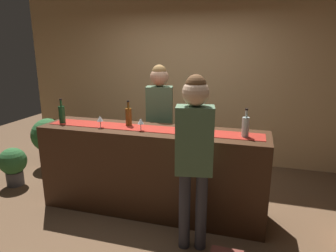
# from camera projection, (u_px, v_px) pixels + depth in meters

# --- Properties ---
(ground_plane) EXTENTS (10.00, 10.00, 0.00)m
(ground_plane) POSITION_uv_depth(u_px,v_px,m) (152.00, 209.00, 3.67)
(ground_plane) COLOR brown
(back_wall) EXTENTS (6.00, 0.12, 2.90)m
(back_wall) POSITION_uv_depth(u_px,v_px,m) (188.00, 76.00, 5.06)
(back_wall) COLOR tan
(back_wall) RESTS_ON ground
(bar_counter) EXTENTS (2.64, 0.60, 1.02)m
(bar_counter) POSITION_uv_depth(u_px,v_px,m) (152.00, 170.00, 3.54)
(bar_counter) COLOR #3D2314
(bar_counter) RESTS_ON ground
(counter_runner_cloth) EXTENTS (2.51, 0.28, 0.01)m
(counter_runner_cloth) POSITION_uv_depth(u_px,v_px,m) (151.00, 129.00, 3.41)
(counter_runner_cloth) COLOR maroon
(counter_runner_cloth) RESTS_ON bar_counter
(wine_bottle_green) EXTENTS (0.07, 0.07, 0.30)m
(wine_bottle_green) POSITION_uv_depth(u_px,v_px,m) (62.00, 114.00, 3.64)
(wine_bottle_green) COLOR #194723
(wine_bottle_green) RESTS_ON bar_counter
(wine_bottle_clear) EXTENTS (0.07, 0.07, 0.30)m
(wine_bottle_clear) POSITION_uv_depth(u_px,v_px,m) (246.00, 126.00, 3.07)
(wine_bottle_clear) COLOR #B2C6C1
(wine_bottle_clear) RESTS_ON bar_counter
(wine_bottle_amber) EXTENTS (0.07, 0.07, 0.30)m
(wine_bottle_amber) POSITION_uv_depth(u_px,v_px,m) (129.00, 116.00, 3.52)
(wine_bottle_amber) COLOR brown
(wine_bottle_amber) RESTS_ON bar_counter
(wine_glass_near_customer) EXTENTS (0.07, 0.07, 0.14)m
(wine_glass_near_customer) POSITION_uv_depth(u_px,v_px,m) (141.00, 122.00, 3.30)
(wine_glass_near_customer) COLOR silver
(wine_glass_near_customer) RESTS_ON bar_counter
(wine_glass_mid_counter) EXTENTS (0.07, 0.07, 0.14)m
(wine_glass_mid_counter) POSITION_uv_depth(u_px,v_px,m) (100.00, 119.00, 3.43)
(wine_glass_mid_counter) COLOR silver
(wine_glass_mid_counter) RESTS_ON bar_counter
(bartender) EXTENTS (0.37, 0.27, 1.71)m
(bartender) POSITION_uv_depth(u_px,v_px,m) (160.00, 114.00, 3.96)
(bartender) COLOR #26262B
(bartender) RESTS_ON ground
(customer_sipping) EXTENTS (0.37, 0.26, 1.70)m
(customer_sipping) POSITION_uv_depth(u_px,v_px,m) (194.00, 146.00, 2.71)
(customer_sipping) COLOR #33333D
(customer_sipping) RESTS_ON ground
(potted_plant_tall) EXTENTS (0.55, 0.55, 0.80)m
(potted_plant_tall) POSITION_uv_depth(u_px,v_px,m) (49.00, 139.00, 4.93)
(potted_plant_tall) COLOR #9E9389
(potted_plant_tall) RESTS_ON ground
(potted_plant_small) EXTENTS (0.38, 0.38, 0.55)m
(potted_plant_small) POSITION_uv_depth(u_px,v_px,m) (13.00, 164.00, 4.24)
(potted_plant_small) COLOR #4C4C51
(potted_plant_small) RESTS_ON ground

